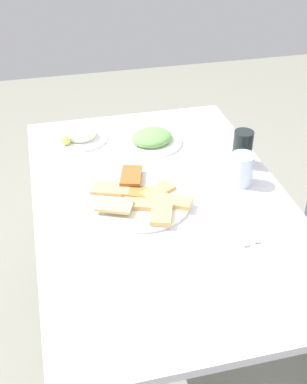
{
  "coord_description": "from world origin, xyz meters",
  "views": [
    {
      "loc": [
        1.18,
        -0.31,
        1.61
      ],
      "look_at": [
        0.0,
        -0.03,
        0.77
      ],
      "focal_mm": 45.88,
      "sensor_mm": 36.0,
      "label": 1
    }
  ],
  "objects_px": {
    "soda_can": "(242,148)",
    "fork": "(241,223)",
    "paper_napkin": "(247,223)",
    "salad_plate_greens": "(80,135)",
    "salad_plate_rice": "(152,139)",
    "dining_table": "(162,220)",
    "spoon": "(253,221)",
    "pide_platter": "(141,199)",
    "drinking_glass": "(242,169)"
  },
  "relations": [
    {
      "from": "soda_can",
      "to": "fork",
      "type": "distance_m",
      "value": 0.34
    },
    {
      "from": "paper_napkin",
      "to": "fork",
      "type": "bearing_deg",
      "value": -90.0
    },
    {
      "from": "fork",
      "to": "paper_napkin",
      "type": "bearing_deg",
      "value": 104.21
    },
    {
      "from": "paper_napkin",
      "to": "soda_can",
      "type": "bearing_deg",
      "value": 161.35
    },
    {
      "from": "salad_plate_greens",
      "to": "soda_can",
      "type": "relative_size",
      "value": 1.61
    },
    {
      "from": "salad_plate_rice",
      "to": "paper_napkin",
      "type": "bearing_deg",
      "value": 16.63
    },
    {
      "from": "dining_table",
      "to": "salad_plate_rice",
      "type": "bearing_deg",
      "value": 171.74
    },
    {
      "from": "fork",
      "to": "salad_plate_rice",
      "type": "bearing_deg",
      "value": -150.99
    },
    {
      "from": "salad_plate_greens",
      "to": "spoon",
      "type": "distance_m",
      "value": 0.74
    },
    {
      "from": "salad_plate_rice",
      "to": "spoon",
      "type": "distance_m",
      "value": 0.55
    },
    {
      "from": "soda_can",
      "to": "paper_napkin",
      "type": "xyz_separation_m",
      "value": [
        0.31,
        -0.11,
        -0.06
      ]
    },
    {
      "from": "pide_platter",
      "to": "salad_plate_greens",
      "type": "relative_size",
      "value": 1.65
    },
    {
      "from": "salad_plate_greens",
      "to": "salad_plate_rice",
      "type": "distance_m",
      "value": 0.27
    },
    {
      "from": "dining_table",
      "to": "soda_can",
      "type": "distance_m",
      "value": 0.37
    },
    {
      "from": "salad_plate_greens",
      "to": "dining_table",
      "type": "bearing_deg",
      "value": 24.77
    },
    {
      "from": "pide_platter",
      "to": "spoon",
      "type": "xyz_separation_m",
      "value": [
        0.17,
        0.29,
        -0.01
      ]
    },
    {
      "from": "salad_plate_greens",
      "to": "paper_napkin",
      "type": "bearing_deg",
      "value": 33.73
    },
    {
      "from": "dining_table",
      "to": "salad_plate_rice",
      "type": "relative_size",
      "value": 5.48
    },
    {
      "from": "spoon",
      "to": "fork",
      "type": "bearing_deg",
      "value": -73.6
    },
    {
      "from": "pide_platter",
      "to": "spoon",
      "type": "distance_m",
      "value": 0.34
    },
    {
      "from": "drinking_glass",
      "to": "spoon",
      "type": "xyz_separation_m",
      "value": [
        0.2,
        -0.04,
        -0.05
      ]
    },
    {
      "from": "salad_plate_rice",
      "to": "drinking_glass",
      "type": "relative_size",
      "value": 2.12
    },
    {
      "from": "salad_plate_greens",
      "to": "soda_can",
      "type": "bearing_deg",
      "value": 59.8
    },
    {
      "from": "dining_table",
      "to": "drinking_glass",
      "type": "relative_size",
      "value": 11.59
    },
    {
      "from": "fork",
      "to": "spoon",
      "type": "xyz_separation_m",
      "value": [
        0.0,
        0.04,
        0.0
      ]
    },
    {
      "from": "soda_can",
      "to": "fork",
      "type": "xyz_separation_m",
      "value": [
        0.31,
        -0.12,
        -0.06
      ]
    },
    {
      "from": "pide_platter",
      "to": "drinking_glass",
      "type": "height_order",
      "value": "drinking_glass"
    },
    {
      "from": "dining_table",
      "to": "pide_platter",
      "type": "height_order",
      "value": "pide_platter"
    },
    {
      "from": "salad_plate_greens",
      "to": "fork",
      "type": "relative_size",
      "value": 1.0
    },
    {
      "from": "spoon",
      "to": "pide_platter",
      "type": "bearing_deg",
      "value": -104.38
    },
    {
      "from": "drinking_glass",
      "to": "soda_can",
      "type": "bearing_deg",
      "value": 157.83
    },
    {
      "from": "soda_can",
      "to": "spoon",
      "type": "distance_m",
      "value": 0.33
    },
    {
      "from": "drinking_glass",
      "to": "paper_napkin",
      "type": "height_order",
      "value": "drinking_glass"
    },
    {
      "from": "salad_plate_greens",
      "to": "paper_napkin",
      "type": "relative_size",
      "value": 1.23
    },
    {
      "from": "soda_can",
      "to": "drinking_glass",
      "type": "distance_m",
      "value": 0.12
    },
    {
      "from": "soda_can",
      "to": "fork",
      "type": "relative_size",
      "value": 0.62
    },
    {
      "from": "salad_plate_greens",
      "to": "paper_napkin",
      "type": "height_order",
      "value": "salad_plate_greens"
    },
    {
      "from": "drinking_glass",
      "to": "fork",
      "type": "distance_m",
      "value": 0.22
    },
    {
      "from": "paper_napkin",
      "to": "salad_plate_greens",
      "type": "bearing_deg",
      "value": -146.27
    },
    {
      "from": "paper_napkin",
      "to": "fork",
      "type": "relative_size",
      "value": 0.81
    },
    {
      "from": "salad_plate_rice",
      "to": "soda_can",
      "type": "distance_m",
      "value": 0.34
    },
    {
      "from": "pide_platter",
      "to": "spoon",
      "type": "bearing_deg",
      "value": 59.22
    },
    {
      "from": "pide_platter",
      "to": "fork",
      "type": "distance_m",
      "value": 0.31
    },
    {
      "from": "dining_table",
      "to": "pide_platter",
      "type": "relative_size",
      "value": 3.71
    },
    {
      "from": "fork",
      "to": "spoon",
      "type": "relative_size",
      "value": 1.05
    },
    {
      "from": "dining_table",
      "to": "drinking_glass",
      "type": "bearing_deg",
      "value": 95.58
    },
    {
      "from": "pide_platter",
      "to": "paper_napkin",
      "type": "xyz_separation_m",
      "value": [
        0.17,
        0.27,
        -0.01
      ]
    },
    {
      "from": "dining_table",
      "to": "salad_plate_rice",
      "type": "height_order",
      "value": "salad_plate_rice"
    },
    {
      "from": "fork",
      "to": "pide_platter",
      "type": "bearing_deg",
      "value": -110.0
    },
    {
      "from": "salad_plate_greens",
      "to": "drinking_glass",
      "type": "bearing_deg",
      "value": 48.85
    }
  ]
}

